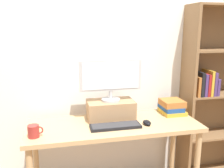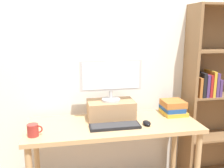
% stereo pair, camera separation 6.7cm
% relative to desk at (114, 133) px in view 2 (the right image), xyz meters
% --- Properties ---
extents(back_wall, '(7.00, 0.08, 2.60)m').
position_rel_desk_xyz_m(back_wall, '(0.00, 0.40, 0.63)').
color(back_wall, silver).
rests_on(back_wall, ground_plane).
extents(desk, '(1.48, 0.56, 0.77)m').
position_rel_desk_xyz_m(desk, '(0.00, 0.00, 0.00)').
color(desk, tan).
rests_on(desk, ground_plane).
extents(bookshelf_unit, '(0.76, 0.28, 1.80)m').
position_rel_desk_xyz_m(bookshelf_unit, '(1.15, 0.24, 0.24)').
color(bookshelf_unit, olive).
rests_on(bookshelf_unit, ground_plane).
extents(riser_box, '(0.42, 0.25, 0.17)m').
position_rel_desk_xyz_m(riser_box, '(-0.00, 0.13, 0.18)').
color(riser_box, '#A87F56').
rests_on(riser_box, desk).
extents(computer_monitor, '(0.55, 0.17, 0.37)m').
position_rel_desk_xyz_m(computer_monitor, '(-0.00, 0.13, 0.47)').
color(computer_monitor, '#B7B7BA').
rests_on(computer_monitor, riser_box).
extents(keyboard, '(0.42, 0.14, 0.02)m').
position_rel_desk_xyz_m(keyboard, '(-0.01, -0.09, 0.11)').
color(keyboard, black).
rests_on(keyboard, desk).
extents(computer_mouse, '(0.06, 0.10, 0.04)m').
position_rel_desk_xyz_m(computer_mouse, '(0.27, -0.09, 0.11)').
color(computer_mouse, black).
rests_on(computer_mouse, desk).
extents(book_stack, '(0.21, 0.24, 0.14)m').
position_rel_desk_xyz_m(book_stack, '(0.60, 0.13, 0.16)').
color(book_stack, gold).
rests_on(book_stack, desk).
extents(coffee_mug, '(0.12, 0.09, 0.09)m').
position_rel_desk_xyz_m(coffee_mug, '(-0.65, -0.14, 0.14)').
color(coffee_mug, '#9E2D28').
rests_on(coffee_mug, desk).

